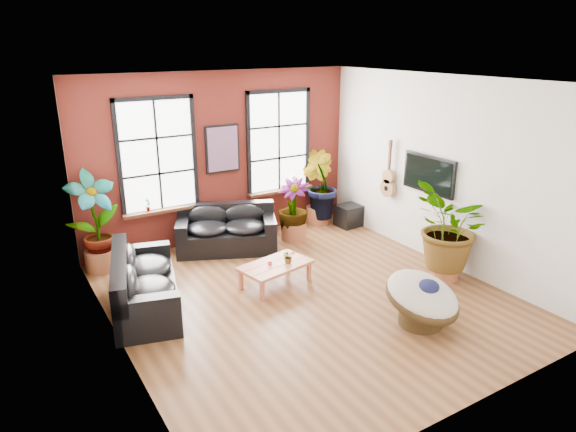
% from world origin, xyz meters
% --- Properties ---
extents(room, '(6.04, 6.54, 3.54)m').
position_xyz_m(room, '(0.00, 0.15, 1.75)').
color(room, brown).
rests_on(room, ground).
extents(sofa_back, '(2.19, 1.68, 0.90)m').
position_xyz_m(sofa_back, '(-0.25, 2.59, 0.41)').
color(sofa_back, black).
rests_on(sofa_back, ground).
extents(sofa_left, '(1.48, 2.41, 0.89)m').
position_xyz_m(sofa_left, '(-2.43, 1.08, 0.40)').
color(sofa_left, black).
rests_on(sofa_left, ground).
extents(coffee_table, '(1.35, 0.94, 0.48)m').
position_xyz_m(coffee_table, '(-0.22, 0.66, 0.35)').
color(coffee_table, '#C06545').
rests_on(coffee_table, ground).
extents(papasan_chair, '(1.45, 1.45, 0.85)m').
position_xyz_m(papasan_chair, '(0.99, -1.62, 0.44)').
color(papasan_chair, '#3C2C15').
rests_on(papasan_chair, ground).
extents(poster, '(0.74, 0.06, 0.98)m').
position_xyz_m(poster, '(0.00, 3.18, 1.95)').
color(poster, black).
rests_on(poster, room).
extents(tv_wall_unit, '(0.13, 1.86, 1.20)m').
position_xyz_m(tv_wall_unit, '(2.93, 0.60, 1.54)').
color(tv_wall_unit, black).
rests_on(tv_wall_unit, room).
extents(media_box, '(0.61, 0.52, 0.49)m').
position_xyz_m(media_box, '(2.76, 2.40, 0.24)').
color(media_box, black).
rests_on(media_box, ground).
extents(pot_back_left, '(0.60, 0.60, 0.40)m').
position_xyz_m(pot_back_left, '(-2.69, 2.88, 0.20)').
color(pot_back_left, '#A25835').
rests_on(pot_back_left, ground).
extents(pot_back_right, '(0.71, 0.71, 0.40)m').
position_xyz_m(pot_back_right, '(2.23, 2.92, 0.20)').
color(pot_back_right, '#A25835').
rests_on(pot_back_right, ground).
extents(pot_right_wall, '(0.64, 0.64, 0.36)m').
position_xyz_m(pot_right_wall, '(2.52, -0.69, 0.18)').
color(pot_right_wall, '#A25835').
rests_on(pot_right_wall, ground).
extents(pot_mid, '(0.65, 0.65, 0.38)m').
position_xyz_m(pot_mid, '(1.20, 2.33, 0.19)').
color(pot_mid, '#A25835').
rests_on(pot_mid, ground).
extents(floor_plant_back_left, '(1.05, 0.83, 1.75)m').
position_xyz_m(floor_plant_back_left, '(-2.70, 2.86, 1.03)').
color(floor_plant_back_left, '#175725').
rests_on(floor_plant_back_left, ground).
extents(floor_plant_back_right, '(0.98, 1.06, 1.55)m').
position_xyz_m(floor_plant_back_right, '(2.23, 2.90, 0.92)').
color(floor_plant_back_right, '#175725').
rests_on(floor_plant_back_right, ground).
extents(floor_plant_right_wall, '(1.89, 1.90, 1.60)m').
position_xyz_m(floor_plant_right_wall, '(2.54, -0.70, 0.96)').
color(floor_plant_right_wall, '#175725').
rests_on(floor_plant_right_wall, ground).
extents(floor_plant_mid, '(0.93, 0.93, 1.18)m').
position_xyz_m(floor_plant_mid, '(1.19, 2.35, 0.73)').
color(floor_plant_mid, '#175725').
rests_on(floor_plant_mid, ground).
extents(table_plant, '(0.23, 0.20, 0.24)m').
position_xyz_m(table_plant, '(-0.00, 0.58, 0.52)').
color(table_plant, '#175725').
rests_on(table_plant, coffee_table).
extents(sill_plant_left, '(0.17, 0.17, 0.27)m').
position_xyz_m(sill_plant_left, '(-1.65, 3.13, 1.04)').
color(sill_plant_left, '#175725').
rests_on(sill_plant_left, room).
extents(sill_plant_right, '(0.19, 0.19, 0.27)m').
position_xyz_m(sill_plant_right, '(1.70, 3.13, 1.04)').
color(sill_plant_right, '#175725').
rests_on(sill_plant_right, room).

